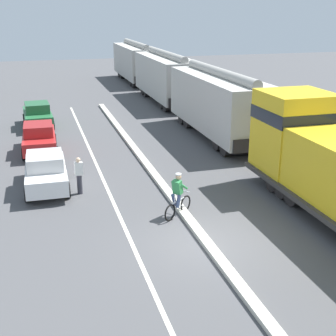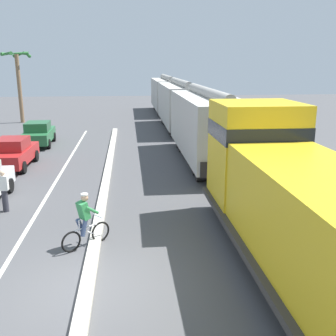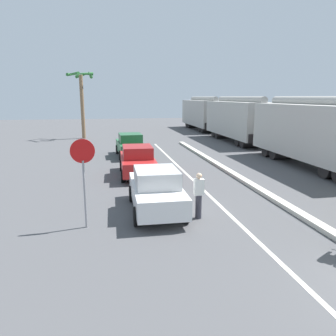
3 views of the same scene
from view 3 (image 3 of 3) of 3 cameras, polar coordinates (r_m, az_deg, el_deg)
name	(u,v)px [view 3 (image 3 of 3)]	position (r m, az deg, el deg)	size (l,w,h in m)	color
median_curb	(287,206)	(13.30, 19.99, -6.26)	(0.36, 36.00, 0.16)	beige
lane_stripe	(227,212)	(12.31, 10.21, -7.55)	(0.14, 36.00, 0.01)	silver
hopper_car_lead	(315,133)	(21.29, 24.29, 5.64)	(2.90, 10.60, 4.18)	#BAB7AF
hopper_car_middle	(238,120)	(31.47, 12.17, 8.26)	(2.90, 10.60, 4.18)	#B7B4AC
hopper_car_trailing	(203,113)	(42.39, 6.07, 9.43)	(2.90, 10.60, 4.18)	#B4B1A9
parked_car_white	(156,190)	(11.99, -2.09, -3.82)	(1.89, 4.23, 1.62)	silver
parked_car_red	(137,161)	(17.49, -5.34, 1.28)	(1.90, 4.24, 1.62)	red
parked_car_green	(130,145)	(23.37, -6.59, 4.03)	(1.98, 4.27, 1.62)	#286B3D
stop_sign	(83,166)	(10.55, -14.54, 0.30)	(0.76, 0.08, 2.88)	gray
palm_tree_near	(82,90)	(34.32, -14.83, 13.04)	(2.63, 2.72, 6.69)	#846647
pedestrian_by_cars	(199,195)	(11.32, 5.37, -4.69)	(0.34, 0.22, 1.62)	#33333D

